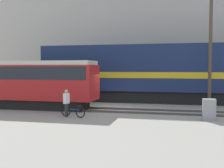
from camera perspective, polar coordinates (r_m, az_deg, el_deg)
ground_plane at (r=20.78m, az=-0.47°, el=-4.89°), size 120.00×120.00×0.00m
track_near at (r=19.41m, az=-1.44°, el=-5.26°), size 60.00×1.50×0.14m
track_far at (r=25.01m, az=1.87°, el=-3.34°), size 60.00×1.51×0.14m
building_backdrop at (r=34.01m, az=4.88°, el=9.85°), size 33.79×6.00×13.70m
freight_locomotive at (r=24.42m, az=9.65°, el=2.33°), size 20.41×3.04×5.50m
streetcar at (r=21.69m, az=-17.95°, el=0.54°), size 11.28×2.54×3.45m
bicycle at (r=17.06m, az=-7.94°, el=-5.55°), size 1.70×0.61×0.74m
person at (r=17.07m, az=-9.26°, el=-3.30°), size 0.31×0.40×1.67m
utility_pole_center at (r=21.65m, az=19.34°, el=6.36°), size 0.25×0.25×8.37m
signal_box at (r=16.85m, az=19.11°, el=-4.93°), size 0.70×0.60×1.20m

